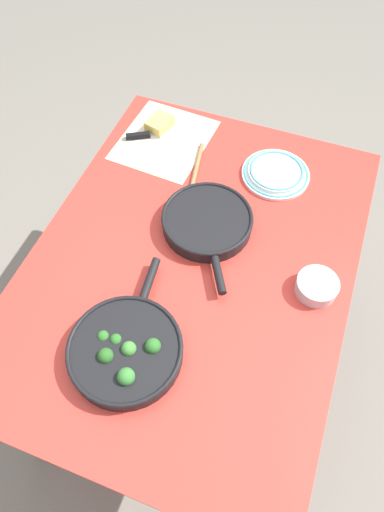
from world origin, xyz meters
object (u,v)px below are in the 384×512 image
(cheese_block, at_px, (160,124))
(skillet_broccoli, at_px, (126,350))
(prep_bowl_steel, at_px, (317,286))
(wooden_spoon, at_px, (191,190))
(skillet_eggs, at_px, (206,221))
(grater_knife, at_px, (150,135))
(dinner_plate_stack, at_px, (276,173))

(cheese_block, bearing_deg, skillet_broccoli, 17.02)
(cheese_block, distance_m, prep_bowl_steel, 0.81)
(skillet_broccoli, bearing_deg, wooden_spoon, -2.51)
(skillet_eggs, xyz_separation_m, prep_bowl_steel, (0.10, 0.36, -0.00))
(wooden_spoon, xyz_separation_m, grater_knife, (-0.19, -0.23, 0.00))
(wooden_spoon, bearing_deg, cheese_block, -149.27)
(skillet_eggs, bearing_deg, cheese_block, -169.38)
(cheese_block, distance_m, dinner_plate_stack, 0.46)
(dinner_plate_stack, relative_size, prep_bowl_steel, 1.90)
(wooden_spoon, xyz_separation_m, dinner_plate_stack, (-0.16, 0.24, 0.00))
(skillet_broccoli, xyz_separation_m, cheese_block, (-0.82, -0.25, -0.01))
(prep_bowl_steel, bearing_deg, skillet_broccoli, -49.39)
(grater_knife, bearing_deg, prep_bowl_steel, -60.13)
(grater_knife, height_order, cheese_block, cheese_block)
(wooden_spoon, relative_size, prep_bowl_steel, 2.88)
(wooden_spoon, bearing_deg, prep_bowl_steel, 54.01)
(skillet_eggs, relative_size, dinner_plate_stack, 1.64)
(skillet_broccoli, height_order, prep_bowl_steel, skillet_broccoli)
(skillet_broccoli, bearing_deg, dinner_plate_stack, -21.47)
(grater_knife, bearing_deg, dinner_plate_stack, -32.29)
(prep_bowl_steel, bearing_deg, grater_knife, -120.90)
(cheese_block, xyz_separation_m, dinner_plate_stack, (0.08, 0.45, -0.01))
(skillet_broccoli, relative_size, prep_bowl_steel, 3.61)
(cheese_block, bearing_deg, prep_bowl_steel, 55.25)
(grater_knife, bearing_deg, cheese_block, 46.37)
(grater_knife, height_order, dinner_plate_stack, dinner_plate_stack)
(dinner_plate_stack, bearing_deg, skillet_eggs, -27.61)
(skillet_eggs, height_order, wooden_spoon, skillet_eggs)
(skillet_broccoli, distance_m, cheese_block, 0.85)
(skillet_broccoli, bearing_deg, skillet_eggs, -12.98)
(dinner_plate_stack, distance_m, prep_bowl_steel, 0.44)
(skillet_eggs, distance_m, grater_knife, 0.44)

